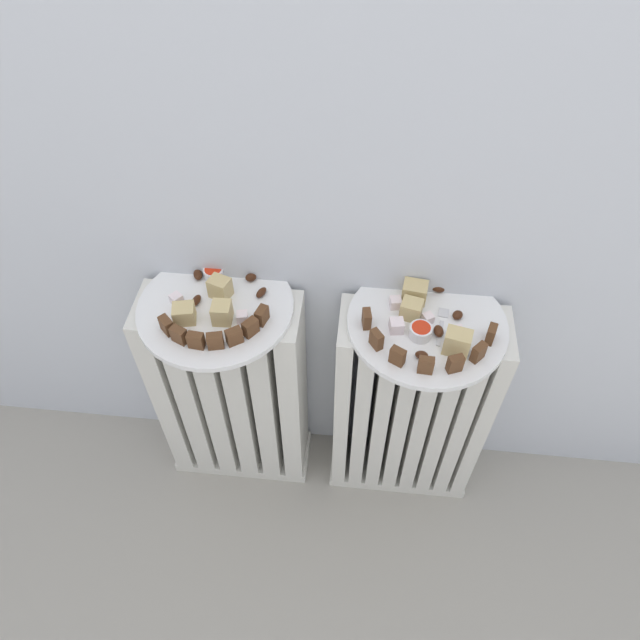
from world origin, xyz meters
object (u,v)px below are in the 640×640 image
object	(u,v)px
radiator_right	(409,409)
plate_right	(427,324)
jam_bowl_right	(421,331)
plate_left	(216,307)
jam_bowl_left	(213,272)
radiator_left	(233,394)
fork	(442,324)

from	to	relation	value
radiator_right	plate_right	bearing A→B (deg)	-135.00
jam_bowl_right	radiator_right	bearing A→B (deg)	67.49
jam_bowl_right	plate_left	bearing A→B (deg)	174.74
jam_bowl_left	plate_left	bearing A→B (deg)	-76.07
plate_right	jam_bowl_right	bearing A→B (deg)	-112.51
plate_left	jam_bowl_left	distance (m)	0.08
plate_left	plate_right	size ratio (longest dim) A/B	1.00
radiator_left	jam_bowl_left	world-z (taller)	jam_bowl_left
radiator_left	jam_bowl_right	size ratio (longest dim) A/B	13.95
radiator_right	plate_left	xyz separation A→B (m)	(-0.42, -0.00, 0.31)
jam_bowl_left	fork	world-z (taller)	jam_bowl_left
radiator_left	fork	distance (m)	0.54
radiator_right	plate_left	size ratio (longest dim) A/B	1.93
plate_left	jam_bowl_left	size ratio (longest dim) A/B	7.42
plate_left	radiator_left	bearing A→B (deg)	-45.00
plate_left	plate_right	world-z (taller)	same
radiator_left	plate_left	bearing A→B (deg)	135.00
jam_bowl_right	radiator_left	bearing A→B (deg)	174.74
radiator_left	radiator_right	bearing A→B (deg)	0.00
radiator_left	radiator_right	size ratio (longest dim) A/B	1.00
radiator_right	jam_bowl_right	size ratio (longest dim) A/B	13.95
radiator_right	jam_bowl_right	xyz separation A→B (m)	(-0.02, -0.04, 0.33)
radiator_left	plate_right	distance (m)	0.52
radiator_left	jam_bowl_right	distance (m)	0.52
jam_bowl_right	jam_bowl_left	bearing A→B (deg)	164.65
radiator_right	jam_bowl_left	size ratio (longest dim) A/B	14.33
plate_left	fork	xyz separation A→B (m)	(0.44, -0.00, 0.01)
plate_right	fork	bearing A→B (deg)	-7.36
plate_left	radiator_right	bearing A→B (deg)	0.00
jam_bowl_left	radiator_right	bearing A→B (deg)	-10.21
plate_left	jam_bowl_left	xyz separation A→B (m)	(-0.02, 0.08, 0.02)
plate_left	plate_right	distance (m)	0.42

